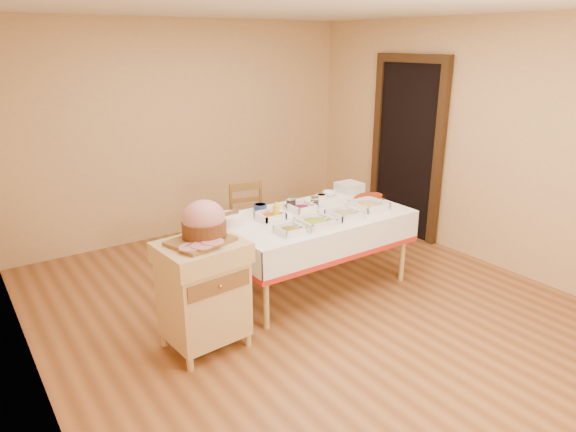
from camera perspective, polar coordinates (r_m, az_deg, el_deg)
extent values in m
plane|color=#965A2E|center=(4.85, 2.09, -9.91)|extent=(5.00, 5.00, 0.00)
plane|color=white|center=(4.27, 2.54, 22.39)|extent=(5.00, 5.00, 0.00)
plane|color=#DDB277|center=(6.51, -11.25, 9.34)|extent=(4.50, 0.00, 4.50)
plane|color=#DDB277|center=(3.56, -28.01, -0.31)|extent=(0.00, 5.00, 5.00)
plane|color=#DDB277|center=(5.99, 19.93, 7.77)|extent=(0.00, 5.00, 5.00)
cube|color=black|center=(6.55, 13.10, 7.04)|extent=(0.06, 0.90, 2.10)
cube|color=#392312|center=(6.22, 16.37, 6.16)|extent=(0.08, 0.10, 2.10)
cube|color=#392312|center=(6.88, 9.91, 7.79)|extent=(0.08, 0.10, 2.10)
cube|color=#392312|center=(6.41, 13.73, 16.68)|extent=(0.08, 1.10, 0.10)
cube|color=#D9B677|center=(4.95, 2.89, -0.12)|extent=(1.80, 1.00, 0.04)
cylinder|color=#D9B677|center=(4.34, -2.45, -8.31)|extent=(0.05, 0.05, 0.71)
cylinder|color=#D9B677|center=(5.00, -7.64, -4.64)|extent=(0.05, 0.05, 0.71)
cylinder|color=#D9B677|center=(5.32, 12.66, -3.51)|extent=(0.05, 0.05, 0.71)
cylinder|color=#D9B677|center=(5.87, 6.68, -1.01)|extent=(0.05, 0.05, 0.71)
cube|color=white|center=(4.94, 2.90, 0.16)|extent=(1.82, 1.02, 0.01)
cube|color=#D9B677|center=(4.13, -9.32, -9.07)|extent=(0.62, 0.53, 0.63)
cube|color=#D9B677|center=(3.96, -9.61, -4.02)|extent=(0.67, 0.57, 0.16)
cube|color=brown|center=(3.83, -7.85, -7.76)|extent=(0.52, 0.05, 0.13)
sphere|color=gold|center=(3.82, -7.78, -7.81)|extent=(0.03, 0.03, 0.03)
cylinder|color=#D9B677|center=(4.06, -11.14, -15.76)|extent=(0.05, 0.05, 0.11)
cylinder|color=#D9B677|center=(4.39, -13.45, -13.05)|extent=(0.05, 0.05, 0.11)
cylinder|color=#D9B677|center=(4.25, -4.50, -13.69)|extent=(0.05, 0.05, 0.11)
cylinder|color=#D9B677|center=(4.57, -7.23, -11.30)|extent=(0.05, 0.05, 0.11)
cube|color=brown|center=(5.55, -4.05, -1.16)|extent=(0.46, 0.45, 0.03)
cylinder|color=brown|center=(5.43, -5.07, -4.24)|extent=(0.03, 0.03, 0.43)
cylinder|color=brown|center=(5.73, -6.20, -3.00)|extent=(0.03, 0.03, 0.43)
cylinder|color=brown|center=(5.54, -1.72, -3.69)|extent=(0.03, 0.03, 0.43)
cylinder|color=brown|center=(5.83, -3.00, -2.51)|extent=(0.03, 0.03, 0.43)
cylinder|color=brown|center=(5.58, -6.36, 1.22)|extent=(0.03, 0.03, 0.46)
cylinder|color=brown|center=(5.69, -3.08, 1.65)|extent=(0.03, 0.03, 0.46)
cube|color=brown|center=(5.58, -4.75, 3.30)|extent=(0.36, 0.10, 0.09)
cube|color=brown|center=(3.92, -9.69, -2.78)|extent=(0.45, 0.36, 0.03)
ellipsoid|color=tan|center=(3.93, -9.36, -0.26)|extent=(0.33, 0.30, 0.29)
cylinder|color=brown|center=(3.95, -9.30, -1.33)|extent=(0.34, 0.34, 0.11)
cube|color=silver|center=(3.74, -9.29, -3.49)|extent=(0.28, 0.13, 0.00)
cylinder|color=silver|center=(3.83, -10.55, -2.95)|extent=(0.33, 0.10, 0.01)
cube|color=white|center=(4.44, 0.21, -1.85)|extent=(0.22, 0.22, 0.01)
ellipsoid|color=red|center=(4.43, 0.21, -1.59)|extent=(0.16, 0.16, 0.06)
cylinder|color=silver|center=(4.44, 0.87, -1.51)|extent=(0.13, 0.01, 0.10)
cube|color=white|center=(4.61, 3.05, -1.07)|extent=(0.29, 0.29, 0.02)
ellipsoid|color=gold|center=(4.60, 3.05, -0.74)|extent=(0.22, 0.22, 0.08)
cylinder|color=silver|center=(4.61, 3.89, -0.66)|extent=(0.16, 0.01, 0.12)
cube|color=white|center=(4.84, 6.29, -0.16)|extent=(0.27, 0.27, 0.02)
ellipsoid|color=tan|center=(4.83, 6.30, 0.13)|extent=(0.21, 0.21, 0.07)
cylinder|color=silver|center=(4.85, 7.04, 0.21)|extent=(0.15, 0.01, 0.11)
cube|color=white|center=(5.14, 8.95, 0.86)|extent=(0.30, 0.30, 0.02)
ellipsoid|color=tan|center=(5.13, 8.96, 1.16)|extent=(0.23, 0.23, 0.08)
cylinder|color=silver|center=(5.15, 9.73, 1.21)|extent=(0.16, 0.01, 0.11)
cube|color=white|center=(4.77, -1.98, -0.34)|extent=(0.23, 0.23, 0.02)
ellipsoid|color=#BF590E|center=(4.76, -1.99, -0.08)|extent=(0.17, 0.17, 0.06)
cylinder|color=silver|center=(4.77, -1.34, 0.02)|extent=(0.15, 0.01, 0.11)
cube|color=white|center=(5.01, 1.57, 0.62)|extent=(0.22, 0.22, 0.02)
ellipsoid|color=maroon|center=(5.01, 1.57, 0.87)|extent=(0.17, 0.17, 0.06)
cylinder|color=silver|center=(5.02, 2.18, 0.96)|extent=(0.15, 0.01, 0.11)
cylinder|color=white|center=(4.75, -6.35, -0.28)|extent=(0.12, 0.12, 0.05)
cylinder|color=black|center=(4.75, -6.35, -0.09)|extent=(0.09, 0.09, 0.02)
cylinder|color=navy|center=(5.06, -3.10, 1.01)|extent=(0.13, 0.13, 0.06)
cylinder|color=maroon|center=(5.06, -3.10, 1.20)|extent=(0.11, 0.11, 0.02)
cylinder|color=white|center=(5.39, 3.72, 2.11)|extent=(0.11, 0.11, 0.06)
cylinder|color=#BF590E|center=(5.38, 3.72, 2.29)|extent=(0.09, 0.09, 0.02)
imported|color=white|center=(5.17, 0.27, 1.31)|extent=(0.16, 0.16, 0.03)
imported|color=white|center=(5.54, 4.62, 2.52)|extent=(0.18, 0.18, 0.05)
cylinder|color=silver|center=(5.06, 0.35, 1.39)|extent=(0.09, 0.09, 0.11)
cylinder|color=silver|center=(5.04, 0.35, 2.08)|extent=(0.10, 0.10, 0.01)
cylinder|color=black|center=(5.06, 0.35, 1.22)|extent=(0.08, 0.08, 0.08)
cylinder|color=silver|center=(5.13, 3.00, 1.49)|extent=(0.08, 0.08, 0.10)
cylinder|color=silver|center=(5.11, 3.01, 2.07)|extent=(0.08, 0.08, 0.01)
cylinder|color=black|center=(5.13, 2.99, 1.35)|extent=(0.07, 0.07, 0.07)
cylinder|color=yellow|center=(4.73, -1.31, 0.36)|extent=(0.06, 0.06, 0.15)
cone|color=yellow|center=(4.70, -1.32, 1.47)|extent=(0.04, 0.04, 0.04)
cylinder|color=white|center=(4.66, -6.34, -0.39)|extent=(0.27, 0.27, 0.10)
cube|color=white|center=(5.70, 6.80, 2.73)|extent=(0.25, 0.25, 0.01)
cube|color=white|center=(5.70, 6.80, 2.88)|extent=(0.25, 0.25, 0.01)
cube|color=white|center=(5.69, 6.81, 3.03)|extent=(0.25, 0.25, 0.01)
cube|color=white|center=(5.69, 6.81, 3.18)|extent=(0.25, 0.25, 0.01)
cube|color=white|center=(5.69, 6.82, 3.33)|extent=(0.25, 0.25, 0.01)
cube|color=white|center=(5.68, 6.83, 3.48)|extent=(0.25, 0.25, 0.01)
cube|color=white|center=(5.68, 6.83, 3.63)|extent=(0.25, 0.25, 0.01)
ellipsoid|color=gold|center=(5.44, 8.99, 1.95)|extent=(0.37, 0.27, 0.03)
ellipsoid|color=#982E10|center=(5.44, 9.00, 2.09)|extent=(0.32, 0.22, 0.04)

